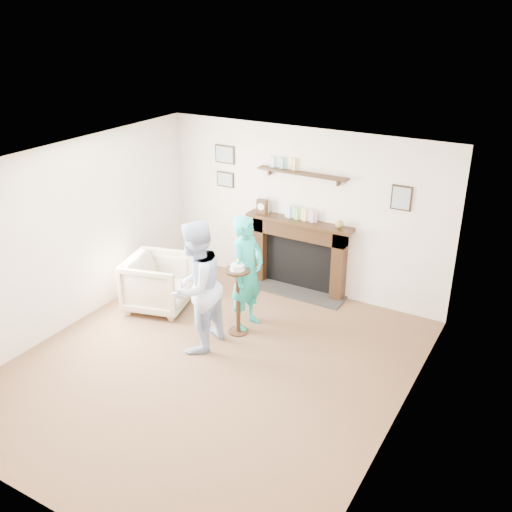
% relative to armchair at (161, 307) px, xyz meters
% --- Properties ---
extents(ground, '(5.00, 5.00, 0.00)m').
position_rel_armchair_xyz_m(ground, '(1.49, -0.88, 0.00)').
color(ground, brown).
rests_on(ground, ground).
extents(room_shell, '(4.54, 5.02, 2.52)m').
position_rel_armchair_xyz_m(room_shell, '(1.49, -0.19, 1.62)').
color(room_shell, '#F0E1CC').
rests_on(room_shell, ground).
extents(armchair, '(1.06, 1.04, 0.79)m').
position_rel_armchair_xyz_m(armchair, '(0.00, 0.00, 0.00)').
color(armchair, '#BFA48E').
rests_on(armchair, ground).
extents(man, '(0.65, 0.84, 1.72)m').
position_rel_armchair_xyz_m(man, '(1.09, -0.58, 0.00)').
color(man, silver).
rests_on(man, ground).
extents(woman, '(0.43, 0.61, 1.60)m').
position_rel_armchair_xyz_m(woman, '(1.37, 0.20, 0.00)').
color(woman, teal).
rests_on(woman, ground).
extents(pedestal_table, '(0.33, 0.33, 1.07)m').
position_rel_armchair_xyz_m(pedestal_table, '(1.36, -0.02, 0.66)').
color(pedestal_table, black).
rests_on(pedestal_table, ground).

